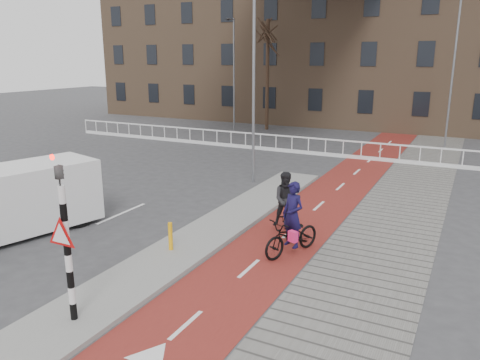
% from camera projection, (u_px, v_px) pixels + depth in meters
% --- Properties ---
extents(ground, '(120.00, 120.00, 0.00)m').
position_uv_depth(ground, '(156.00, 289.00, 11.22)').
color(ground, '#38383A').
rests_on(ground, ground).
extents(bike_lane, '(2.50, 60.00, 0.01)m').
position_uv_depth(bike_lane, '(334.00, 193.00, 19.18)').
color(bike_lane, maroon).
rests_on(bike_lane, ground).
extents(sidewalk, '(3.00, 60.00, 0.01)m').
position_uv_depth(sidewalk, '(405.00, 202.00, 17.96)').
color(sidewalk, slate).
rests_on(sidewalk, ground).
extents(curb_island, '(1.80, 16.00, 0.12)m').
position_uv_depth(curb_island, '(214.00, 229.00, 14.96)').
color(curb_island, gray).
rests_on(curb_island, ground).
extents(traffic_signal, '(0.80, 0.80, 3.68)m').
position_uv_depth(traffic_signal, '(65.00, 235.00, 9.23)').
color(traffic_signal, black).
rests_on(traffic_signal, curb_island).
extents(bollard, '(0.12, 0.12, 0.80)m').
position_uv_depth(bollard, '(170.00, 236.00, 13.12)').
color(bollard, '#F3A60D').
rests_on(bollard, curb_island).
extents(cyclist_near, '(1.43, 2.15, 2.10)m').
position_uv_depth(cyclist_near, '(292.00, 230.00, 13.01)').
color(cyclist_near, black).
rests_on(cyclist_near, bike_lane).
extents(cyclist_far, '(1.25, 1.90, 1.98)m').
position_uv_depth(cyclist_far, '(286.00, 208.00, 14.54)').
color(cyclist_far, black).
rests_on(cyclist_far, bike_lane).
extents(van, '(3.25, 5.33, 2.14)m').
position_uv_depth(van, '(14.00, 200.00, 14.41)').
color(van, silver).
rests_on(van, ground).
extents(railing, '(28.00, 0.10, 0.99)m').
position_uv_depth(railing, '(260.00, 145.00, 27.99)').
color(railing, silver).
rests_on(railing, ground).
extents(townhouse_row, '(46.00, 10.00, 15.90)m').
position_uv_depth(townhouse_row, '(360.00, 26.00, 38.13)').
color(townhouse_row, '#7F6047').
rests_on(townhouse_row, ground).
extents(tree_mid, '(0.27, 0.27, 8.07)m').
position_uv_depth(tree_mid, '(267.00, 76.00, 34.99)').
color(tree_mid, '#2F1E15').
rests_on(tree_mid, ground).
extents(streetlight_near, '(0.12, 0.12, 7.94)m').
position_uv_depth(streetlight_near, '(254.00, 92.00, 19.84)').
color(streetlight_near, slate).
rests_on(streetlight_near, ground).
extents(streetlight_left, '(0.12, 0.12, 8.11)m').
position_uv_depth(streetlight_left, '(234.00, 76.00, 34.78)').
color(streetlight_left, slate).
rests_on(streetlight_left, ground).
extents(streetlight_right, '(0.12, 0.12, 8.81)m').
position_uv_depth(streetlight_right, '(453.00, 75.00, 27.06)').
color(streetlight_right, slate).
rests_on(streetlight_right, ground).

